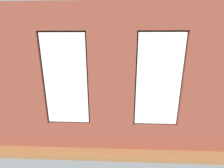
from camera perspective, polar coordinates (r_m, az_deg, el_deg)
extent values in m
cube|color=brown|center=(6.21, 0.89, -8.14)|extent=(6.59, 5.91, 0.10)
cube|color=brown|center=(3.84, 35.39, -0.11)|extent=(1.51, 0.16, 3.19)
cube|color=brown|center=(3.22, -0.14, 0.29)|extent=(0.99, 0.16, 3.19)
cube|color=brown|center=(4.00, -34.13, 0.58)|extent=(1.51, 0.16, 3.19)
cube|color=brown|center=(3.86, 15.49, -18.45)|extent=(0.99, 0.16, 0.65)
cube|color=brown|center=(3.26, 19.08, 23.34)|extent=(0.99, 0.16, 0.53)
cube|color=white|center=(3.28, 17.32, 0.92)|extent=(0.93, 0.03, 1.96)
cube|color=#38281E|center=(3.33, 17.06, 1.19)|extent=(0.99, 0.04, 2.02)
cube|color=brown|center=(3.92, -15.41, -17.80)|extent=(0.99, 0.16, 0.65)
cube|color=brown|center=(3.34, -18.89, 23.15)|extent=(0.99, 0.16, 0.53)
cube|color=white|center=(3.36, -17.24, 1.27)|extent=(0.93, 0.03, 1.96)
cube|color=#38281E|center=(3.41, -16.91, 1.52)|extent=(0.99, 0.04, 2.02)
cube|color=olive|center=(3.69, -0.06, -14.11)|extent=(3.16, 0.24, 0.06)
cube|color=black|center=(3.21, -0.08, 10.44)|extent=(0.43, 0.03, 0.60)
cube|color=#A33875|center=(3.23, -0.07, 10.47)|extent=(0.37, 0.01, 0.54)
cube|color=white|center=(6.34, -26.91, 6.21)|extent=(0.10, 4.91, 3.19)
cube|color=black|center=(4.42, -1.12, -14.83)|extent=(1.79, 0.85, 0.42)
cube|color=black|center=(3.94, -1.44, -12.20)|extent=(1.79, 0.24, 0.38)
cube|color=black|center=(4.30, 9.59, -11.27)|extent=(0.22, 0.85, 0.24)
cube|color=black|center=(4.39, -11.65, -10.83)|extent=(0.22, 0.85, 0.24)
cube|color=black|center=(4.32, 3.47, -11.53)|extent=(0.62, 0.65, 0.12)
cube|color=black|center=(4.36, -5.64, -11.34)|extent=(0.62, 0.65, 0.12)
cube|color=black|center=(6.24, 22.06, -6.64)|extent=(1.00, 1.96, 0.42)
cube|color=black|center=(6.25, 25.15, -3.04)|extent=(0.40, 1.91, 0.38)
cube|color=black|center=(6.86, 19.51, -1.65)|extent=(0.87, 0.29, 0.24)
cube|color=black|center=(5.43, 25.98, -6.84)|extent=(0.87, 0.29, 0.24)
cube|color=black|center=(6.44, 20.68, -3.23)|extent=(0.70, 0.72, 0.12)
cube|color=black|center=(5.82, 23.42, -5.51)|extent=(0.70, 0.72, 0.12)
cube|color=olive|center=(6.39, -1.39, -2.74)|extent=(1.47, 0.79, 0.04)
cube|color=olive|center=(6.78, 4.53, -3.75)|extent=(0.07, 0.07, 0.42)
cube|color=olive|center=(6.86, -6.85, -3.59)|extent=(0.07, 0.07, 0.42)
cube|color=olive|center=(6.15, 4.75, -5.82)|extent=(0.07, 0.07, 0.42)
cube|color=olive|center=(6.24, -7.81, -5.60)|extent=(0.07, 0.07, 0.42)
cylinder|color=#4C4C51|center=(6.26, -0.45, -2.54)|extent=(0.07, 0.07, 0.09)
cylinder|color=#B7333D|center=(6.49, 2.25, -1.77)|extent=(0.08, 0.08, 0.11)
cylinder|color=brown|center=(6.30, -5.47, -2.42)|extent=(0.11, 0.11, 0.10)
sphere|color=#1E5B28|center=(6.27, -5.50, -1.47)|extent=(0.13, 0.13, 0.13)
cube|color=#59595B|center=(6.38, -1.39, -2.47)|extent=(0.17, 0.06, 0.02)
cube|color=black|center=(7.05, -21.05, -3.61)|extent=(1.25, 0.42, 0.51)
cube|color=black|center=(6.97, -21.27, -1.43)|extent=(0.43, 0.20, 0.05)
cube|color=black|center=(6.96, -21.32, -1.00)|extent=(0.06, 0.04, 0.06)
cube|color=black|center=(6.88, -21.58, 1.60)|extent=(0.98, 0.04, 0.59)
cube|color=black|center=(6.90, -21.51, 1.65)|extent=(0.93, 0.01, 0.54)
cylinder|color=#9E5638|center=(8.30, -15.14, -1.01)|extent=(0.30, 0.30, 0.31)
cylinder|color=brown|center=(8.20, -15.35, 1.83)|extent=(0.05, 0.05, 0.54)
cone|color=#3D8E42|center=(8.17, -16.83, 4.92)|extent=(0.46, 0.13, 0.45)
cone|color=#3D8E42|center=(7.96, -16.09, 4.89)|extent=(0.18, 0.43, 0.49)
cone|color=#3D8E42|center=(8.05, -14.54, 5.12)|extent=(0.42, 0.14, 0.49)
cone|color=#3D8E42|center=(8.23, -15.19, 5.36)|extent=(0.16, 0.40, 0.50)
cylinder|color=beige|center=(6.84, 8.02, -4.76)|extent=(0.19, 0.19, 0.18)
cylinder|color=brown|center=(6.78, 8.07, -3.37)|extent=(0.03, 0.03, 0.17)
ellipsoid|color=#286B2D|center=(6.70, 8.16, -1.25)|extent=(0.42, 0.42, 0.35)
cylinder|color=brown|center=(5.95, -20.07, -7.92)|extent=(0.28, 0.28, 0.34)
cylinder|color=brown|center=(5.79, -20.48, -3.75)|extent=(0.05, 0.05, 0.58)
cone|color=#3D8E42|center=(5.73, -22.06, 0.90)|extent=(0.37, 0.16, 0.45)
cone|color=#3D8E42|center=(5.59, -22.41, 0.21)|extent=(0.35, 0.39, 0.40)
cone|color=#3D8E42|center=(5.52, -21.03, 0.35)|extent=(0.23, 0.40, 0.43)
cone|color=#3D8E42|center=(5.55, -20.11, 0.59)|extent=(0.37, 0.29, 0.44)
cone|color=#3D8E42|center=(5.66, -19.22, 0.68)|extent=(0.43, 0.25, 0.40)
cone|color=#3D8E42|center=(5.75, -20.25, 1.20)|extent=(0.19, 0.36, 0.45)
cone|color=#3D8E42|center=(5.82, -21.17, 0.96)|extent=(0.31, 0.41, 0.41)
cylinder|color=#47423D|center=(7.44, 15.90, -3.58)|extent=(0.14, 0.14, 0.17)
cylinder|color=brown|center=(7.39, 15.99, -2.45)|extent=(0.02, 0.02, 0.14)
ellipsoid|color=#286B2D|center=(7.34, 16.08, -1.27)|extent=(0.25, 0.25, 0.17)
cylinder|color=beige|center=(4.59, 16.58, -15.38)|extent=(0.28, 0.28, 0.27)
cylinder|color=brown|center=(4.48, 16.80, -12.99)|extent=(0.04, 0.04, 0.16)
ellipsoid|color=#337F38|center=(4.34, 17.13, -9.31)|extent=(0.59, 0.59, 0.47)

